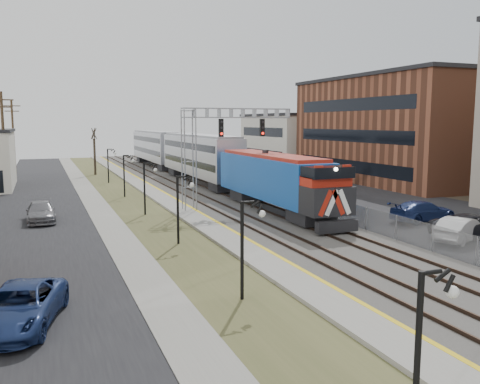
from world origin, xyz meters
TOP-DOWN VIEW (x-y plane):
  - ground at (0.00, 0.00)m, footprint 160.00×160.00m
  - street_west at (-11.50, 35.00)m, footprint 7.00×120.00m
  - sidewalk at (-7.00, 35.00)m, footprint 2.00×120.00m
  - grass_median at (-4.00, 35.00)m, footprint 4.00×120.00m
  - platform at (-1.00, 35.00)m, footprint 2.00×120.00m
  - ballast_bed at (4.00, 35.00)m, footprint 8.00×120.00m
  - parking_lot at (16.00, 35.00)m, footprint 16.00×120.00m
  - platform_edge at (-0.12, 35.00)m, footprint 0.24×120.00m
  - track_near at (2.00, 35.00)m, footprint 1.58×120.00m
  - track_far at (5.50, 35.00)m, footprint 1.58×120.00m
  - train at (5.50, 49.09)m, footprint 3.00×63.05m
  - signal_gantry at (1.22, 27.99)m, footprint 9.00×1.07m
  - lampposts at (-4.00, 18.29)m, footprint 0.14×62.14m
  - fence at (8.20, 35.00)m, footprint 0.04×120.00m
  - buildings_east at (30.00, 31.18)m, footprint 16.00×76.00m
  - bare_trees at (-12.66, 38.91)m, footprint 12.30×42.30m
  - car_lot_b at (11.74, 12.57)m, footprint 4.66×3.09m
  - car_lot_c at (13.08, 12.85)m, footprint 5.61×3.10m
  - car_lot_d at (13.85, 18.20)m, footprint 5.22×2.43m
  - car_lot_e at (11.01, 37.79)m, footprint 4.33×2.22m
  - car_lot_f at (10.91, 32.59)m, footprint 4.10×1.44m
  - car_street_a at (-12.11, 8.30)m, footprint 3.61×5.56m
  - car_street_b at (-11.38, 28.15)m, footprint 1.99×4.77m

SIDE VIEW (x-z plane):
  - ground at x=0.00m, z-range 0.00..0.00m
  - street_west at x=-11.50m, z-range 0.00..0.04m
  - parking_lot at x=16.00m, z-range 0.00..0.04m
  - grass_median at x=-4.00m, z-range 0.00..0.06m
  - sidewalk at x=-7.00m, z-range 0.00..0.08m
  - ballast_bed at x=4.00m, z-range 0.00..0.20m
  - platform at x=-1.00m, z-range 0.00..0.24m
  - platform_edge at x=-0.12m, z-range 0.24..0.25m
  - track_near at x=2.00m, z-range 0.20..0.35m
  - track_far at x=5.50m, z-range 0.20..0.35m
  - car_lot_f at x=10.91m, z-range 0.00..1.35m
  - car_street_b at x=-11.38m, z-range 0.00..1.38m
  - car_lot_e at x=11.01m, z-range 0.00..1.41m
  - car_street_a at x=-12.11m, z-range 0.00..1.42m
  - car_lot_b at x=11.74m, z-range 0.00..1.45m
  - car_lot_d at x=13.85m, z-range 0.00..1.47m
  - car_lot_c at x=13.08m, z-range 0.00..1.49m
  - fence at x=8.20m, z-range 0.00..1.60m
  - lampposts at x=-4.00m, z-range 0.00..4.00m
  - bare_trees at x=-12.66m, z-range -0.27..5.68m
  - train at x=5.50m, z-range 0.22..5.55m
  - signal_gantry at x=1.22m, z-range 1.51..9.66m
  - buildings_east at x=30.00m, z-range -1.19..13.81m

